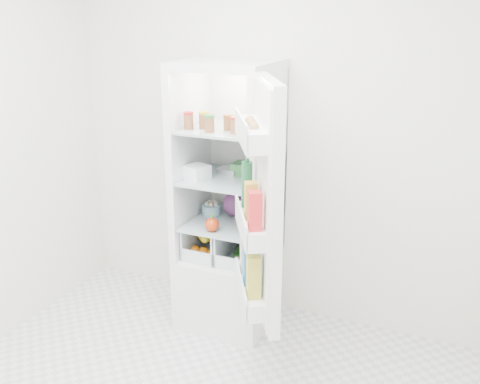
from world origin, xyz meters
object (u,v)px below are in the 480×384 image
at_px(red_cabbage, 236,203).
at_px(fridge_door, 262,209).
at_px(mushroom_bowl, 212,209).
at_px(refrigerator, 232,230).

relative_size(red_cabbage, fridge_door, 0.14).
bearing_deg(mushroom_bowl, refrigerator, -9.86).
bearing_deg(refrigerator, mushroom_bowl, 170.14).
xyz_separation_m(refrigerator, fridge_door, (0.45, -0.60, 0.43)).
height_order(refrigerator, fridge_door, refrigerator).
bearing_deg(mushroom_bowl, red_cabbage, 11.33).
height_order(refrigerator, mushroom_bowl, refrigerator).
bearing_deg(red_cabbage, refrigerator, -92.82).
xyz_separation_m(refrigerator, red_cabbage, (0.00, 0.06, 0.17)).
xyz_separation_m(mushroom_bowl, fridge_door, (0.62, -0.63, 0.31)).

